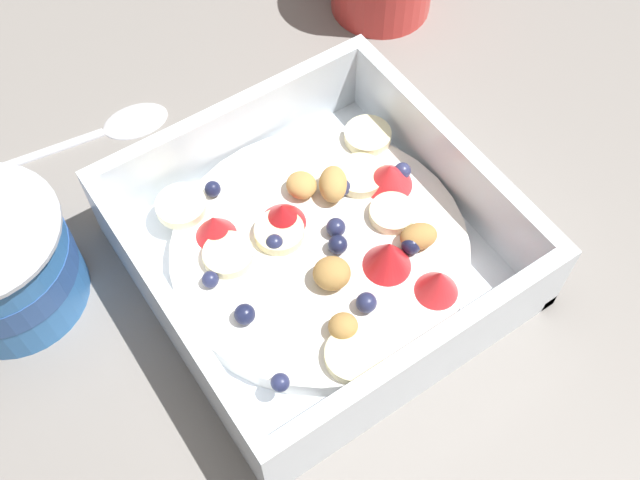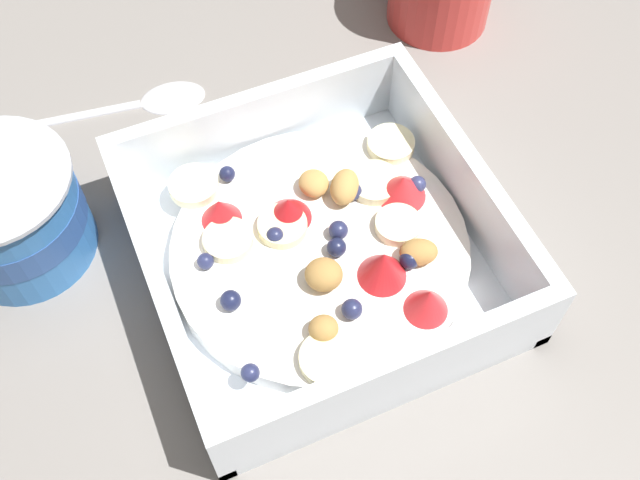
# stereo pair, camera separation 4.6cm
# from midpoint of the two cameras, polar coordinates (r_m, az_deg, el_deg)

# --- Properties ---
(ground_plane) EXTENTS (2.40, 2.40, 0.00)m
(ground_plane) POSITION_cam_midpoint_polar(r_m,az_deg,el_deg) (0.49, -2.30, -0.21)
(ground_plane) COLOR gray
(fruit_bowl) EXTENTS (0.21, 0.21, 0.06)m
(fruit_bowl) POSITION_cam_midpoint_polar(r_m,az_deg,el_deg) (0.46, -2.67, -0.83)
(fruit_bowl) COLOR white
(fruit_bowl) RESTS_ON ground
(spoon) EXTENTS (0.04, 0.17, 0.01)m
(spoon) POSITION_cam_midpoint_polar(r_m,az_deg,el_deg) (0.57, -18.65, 7.74)
(spoon) COLOR silver
(spoon) RESTS_ON ground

